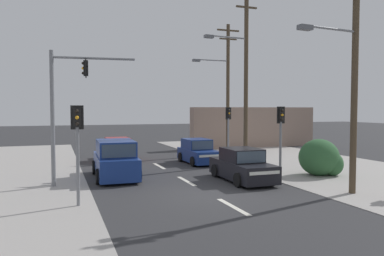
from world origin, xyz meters
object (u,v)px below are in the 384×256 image
at_px(sedan_kerbside_parked, 242,166).
at_px(hatchback_oncoming_near, 117,150).
at_px(utility_pole_midground_right, 244,71).
at_px(hatchback_oncoming_mid, 198,152).
at_px(traffic_signal_mast, 65,100).
at_px(pedestal_signal_far_median, 228,124).
at_px(pedestal_signal_left_kerb, 77,138).
at_px(pedestal_signal_right_kerb, 281,130).
at_px(utility_pole_background_right, 226,85).
at_px(suv_crossing_left, 115,160).
at_px(utility_pole_foreground_right, 352,73).

relative_size(sedan_kerbside_parked, hatchback_oncoming_near, 1.16).
distance_m(utility_pole_midground_right, hatchback_oncoming_mid, 5.83).
xyz_separation_m(traffic_signal_mast, pedestal_signal_far_median, (10.84, 6.02, -1.42)).
bearing_deg(pedestal_signal_left_kerb, pedestal_signal_right_kerb, 13.20).
distance_m(utility_pole_background_right, pedestal_signal_right_kerb, 10.63).
distance_m(pedestal_signal_left_kerb, hatchback_oncoming_near, 12.11).
bearing_deg(hatchback_oncoming_mid, suv_crossing_left, -148.96).
distance_m(utility_pole_midground_right, suv_crossing_left, 9.80).
bearing_deg(pedestal_signal_right_kerb, pedestal_signal_far_median, 84.45).
xyz_separation_m(hatchback_oncoming_mid, hatchback_oncoming_near, (-4.61, 3.09, 0.00)).
relative_size(utility_pole_background_right, hatchback_oncoming_near, 2.69).
height_order(traffic_signal_mast, pedestal_signal_left_kerb, traffic_signal_mast).
height_order(sedan_kerbside_parked, hatchback_oncoming_near, sedan_kerbside_parked).
bearing_deg(pedestal_signal_far_median, suv_crossing_left, -150.56).
bearing_deg(hatchback_oncoming_near, pedestal_signal_right_kerb, -54.26).
height_order(utility_pole_background_right, pedestal_signal_far_median, utility_pole_background_right).
bearing_deg(utility_pole_midground_right, pedestal_signal_right_kerb, -95.84).
bearing_deg(suv_crossing_left, pedestal_signal_right_kerb, -19.48).
height_order(utility_pole_midground_right, hatchback_oncoming_mid, utility_pole_midground_right).
relative_size(utility_pole_foreground_right, pedestal_signal_far_median, 2.54).
height_order(utility_pole_foreground_right, hatchback_oncoming_near, utility_pole_foreground_right).
bearing_deg(hatchback_oncoming_near, utility_pole_background_right, 5.51).
relative_size(utility_pole_foreground_right, suv_crossing_left, 1.96).
height_order(utility_pole_foreground_right, pedestal_signal_right_kerb, utility_pole_foreground_right).
bearing_deg(hatchback_oncoming_near, utility_pole_foreground_right, -61.30).
bearing_deg(traffic_signal_mast, hatchback_oncoming_mid, 30.04).
bearing_deg(hatchback_oncoming_near, sedan_kerbside_parked, -64.19).
distance_m(traffic_signal_mast, hatchback_oncoming_near, 9.03).
bearing_deg(pedestal_signal_left_kerb, hatchback_oncoming_near, 74.82).
relative_size(utility_pole_foreground_right, hatchback_oncoming_mid, 2.46).
xyz_separation_m(utility_pole_foreground_right, traffic_signal_mast, (-10.73, 5.57, -1.04)).
bearing_deg(suv_crossing_left, traffic_signal_mast, -152.47).
xyz_separation_m(utility_pole_foreground_right, hatchback_oncoming_mid, (-2.67, 10.22, -4.17)).
distance_m(utility_pole_background_right, suv_crossing_left, 12.80).
bearing_deg(suv_crossing_left, hatchback_oncoming_near, 80.50).
bearing_deg(traffic_signal_mast, pedestal_signal_far_median, 29.03).
height_order(traffic_signal_mast, pedestal_signal_right_kerb, traffic_signal_mast).
xyz_separation_m(pedestal_signal_left_kerb, suv_crossing_left, (2.05, 5.05, -1.53)).
height_order(utility_pole_background_right, hatchback_oncoming_mid, utility_pole_background_right).
distance_m(utility_pole_foreground_right, hatchback_oncoming_near, 15.74).
relative_size(pedestal_signal_far_median, suv_crossing_left, 0.77).
height_order(utility_pole_foreground_right, pedestal_signal_left_kerb, utility_pole_foreground_right).
bearing_deg(pedestal_signal_right_kerb, utility_pole_midground_right, 84.16).
distance_m(sedan_kerbside_parked, hatchback_oncoming_near, 10.34).
relative_size(pedestal_signal_right_kerb, suv_crossing_left, 0.77).
height_order(traffic_signal_mast, hatchback_oncoming_mid, traffic_signal_mast).
relative_size(utility_pole_foreground_right, pedestal_signal_right_kerb, 2.54).
height_order(utility_pole_midground_right, suv_crossing_left, utility_pole_midground_right).
xyz_separation_m(utility_pole_midground_right, sedan_kerbside_parked, (-2.66, -4.84, -5.06)).
relative_size(traffic_signal_mast, sedan_kerbside_parked, 1.41).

